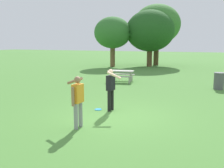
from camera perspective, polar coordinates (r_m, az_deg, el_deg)
ground_plane at (r=9.33m, az=0.67°, el=-7.26°), size 120.00×120.00×0.00m
person_thrower at (r=9.85m, az=-0.24°, el=-0.59°), size 0.67×0.65×1.64m
person_catcher at (r=7.95m, az=-7.77°, el=-3.15°), size 0.67×0.65×1.64m
frisbee at (r=10.20m, az=-3.12°, el=-5.72°), size 0.28×0.28×0.03m
picnic_table_near at (r=17.06m, az=2.01°, el=2.36°), size 1.89×1.66×0.77m
trash_can_beside_table at (r=15.63m, az=22.89°, el=0.65°), size 0.59×0.59×0.96m
tree_tall_left at (r=27.41m, az=0.14°, el=11.40°), size 3.91×3.91×5.28m
tree_broad_center at (r=27.97m, az=8.55°, el=11.70°), size 5.17×5.17×6.01m
tree_far_right at (r=29.70m, az=10.05°, el=13.00°), size 5.24×5.24×6.81m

